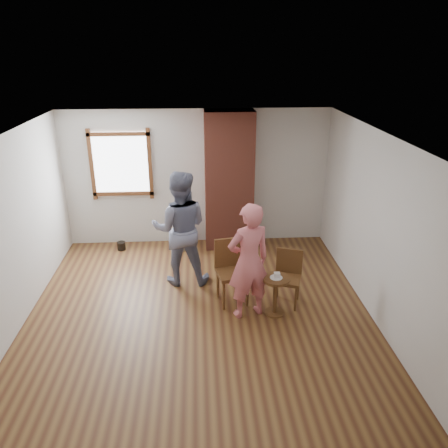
{
  "coord_description": "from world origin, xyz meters",
  "views": [
    {
      "loc": [
        0.02,
        -5.29,
        3.69
      ],
      "look_at": [
        0.4,
        0.8,
        1.15
      ],
      "focal_mm": 35.0,
      "sensor_mm": 36.0,
      "label": 1
    }
  ],
  "objects_px": {
    "dining_chair_left": "(231,267)",
    "side_table": "(276,290)",
    "dining_chair_right": "(288,274)",
    "stoneware_crock": "(180,237)",
    "person_pink": "(249,261)",
    "man": "(180,229)"
  },
  "relations": [
    {
      "from": "person_pink",
      "to": "stoneware_crock",
      "type": "bearing_deg",
      "value": -83.94
    },
    {
      "from": "dining_chair_right",
      "to": "side_table",
      "type": "bearing_deg",
      "value": -108.07
    },
    {
      "from": "dining_chair_right",
      "to": "side_table",
      "type": "relative_size",
      "value": 1.41
    },
    {
      "from": "stoneware_crock",
      "to": "person_pink",
      "type": "height_order",
      "value": "person_pink"
    },
    {
      "from": "man",
      "to": "person_pink",
      "type": "xyz_separation_m",
      "value": [
        0.98,
        -1.04,
        -0.08
      ]
    },
    {
      "from": "dining_chair_left",
      "to": "side_table",
      "type": "distance_m",
      "value": 0.77
    },
    {
      "from": "stoneware_crock",
      "to": "man",
      "type": "bearing_deg",
      "value": -87.15
    },
    {
      "from": "stoneware_crock",
      "to": "side_table",
      "type": "height_order",
      "value": "side_table"
    },
    {
      "from": "dining_chair_left",
      "to": "person_pink",
      "type": "height_order",
      "value": "person_pink"
    },
    {
      "from": "stoneware_crock",
      "to": "dining_chair_left",
      "type": "relative_size",
      "value": 0.48
    },
    {
      "from": "side_table",
      "to": "man",
      "type": "height_order",
      "value": "man"
    },
    {
      "from": "man",
      "to": "stoneware_crock",
      "type": "bearing_deg",
      "value": -85.22
    },
    {
      "from": "dining_chair_right",
      "to": "man",
      "type": "distance_m",
      "value": 1.84
    },
    {
      "from": "dining_chair_left",
      "to": "dining_chair_right",
      "type": "xyz_separation_m",
      "value": [
        0.85,
        -0.13,
        -0.07
      ]
    },
    {
      "from": "dining_chair_left",
      "to": "person_pink",
      "type": "xyz_separation_m",
      "value": [
        0.21,
        -0.43,
        0.32
      ]
    },
    {
      "from": "dining_chair_left",
      "to": "dining_chair_right",
      "type": "bearing_deg",
      "value": -19.46
    },
    {
      "from": "stoneware_crock",
      "to": "side_table",
      "type": "distance_m",
      "value": 2.73
    },
    {
      "from": "side_table",
      "to": "man",
      "type": "bearing_deg",
      "value": 142.56
    },
    {
      "from": "side_table",
      "to": "dining_chair_right",
      "type": "bearing_deg",
      "value": 53.25
    },
    {
      "from": "stoneware_crock",
      "to": "man",
      "type": "height_order",
      "value": "man"
    },
    {
      "from": "dining_chair_left",
      "to": "person_pink",
      "type": "distance_m",
      "value": 0.58
    },
    {
      "from": "dining_chair_left",
      "to": "side_table",
      "type": "height_order",
      "value": "dining_chair_left"
    }
  ]
}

